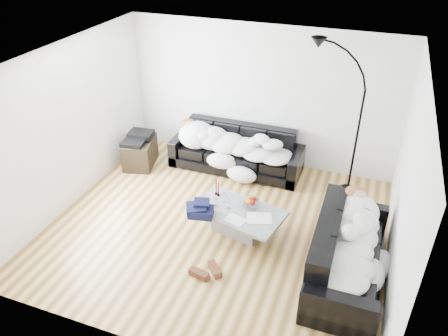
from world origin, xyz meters
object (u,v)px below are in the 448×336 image
(sofa_back, at_px, (236,150))
(fruit_bowl, at_px, (251,202))
(sleeper_back, at_px, (236,140))
(sleeper_right, at_px, (351,238))
(sofa_right, at_px, (349,251))
(floor_lamp, at_px, (358,132))
(wine_glass_c, at_px, (228,203))
(candle_left, at_px, (216,187))
(av_cabinet, at_px, (140,152))
(coffee_table, at_px, (238,221))
(wine_glass_b, at_px, (216,201))
(stereo, at_px, (138,137))
(candle_right, at_px, (218,189))
(shoes, at_px, (206,271))
(wine_glass_a, at_px, (225,197))

(sofa_back, bearing_deg, fruit_bowl, -63.92)
(sleeper_back, height_order, sleeper_right, sleeper_right)
(sofa_right, relative_size, sleeper_back, 1.02)
(sleeper_right, distance_m, fruit_bowl, 1.62)
(sofa_back, relative_size, floor_lamp, 1.06)
(wine_glass_c, xyz_separation_m, candle_left, (-0.30, 0.28, 0.05))
(sleeper_back, distance_m, av_cabinet, 1.85)
(coffee_table, xyz_separation_m, wine_glass_b, (-0.35, -0.01, 0.29))
(av_cabinet, bearing_deg, stereo, 0.00)
(sofa_right, xyz_separation_m, sleeper_right, (0.00, 0.00, 0.22))
(coffee_table, bearing_deg, sofa_back, 109.81)
(candle_right, relative_size, stereo, 0.54)
(sofa_back, relative_size, candle_left, 9.06)
(coffee_table, relative_size, fruit_bowl, 5.39)
(sofa_back, bearing_deg, sleeper_back, -90.00)
(wine_glass_b, distance_m, candle_left, 0.32)
(sleeper_right, xyz_separation_m, shoes, (-1.75, -0.64, -0.58))
(candle_left, distance_m, shoes, 1.43)
(candle_right, bearing_deg, stereo, 153.23)
(sofa_right, distance_m, sleeper_right, 0.22)
(av_cabinet, bearing_deg, candle_left, -40.87)
(sofa_right, bearing_deg, candle_left, 72.57)
(wine_glass_a, bearing_deg, candle_right, 142.63)
(sleeper_right, bearing_deg, sofa_back, 47.01)
(sleeper_back, xyz_separation_m, floor_lamp, (2.07, 0.00, 0.51))
(sofa_right, distance_m, wine_glass_b, 2.03)
(shoes, bearing_deg, wine_glass_b, 126.47)
(wine_glass_c, bearing_deg, sleeper_back, 105.47)
(wine_glass_a, distance_m, shoes, 1.25)
(wine_glass_c, bearing_deg, candle_right, 135.21)
(sofa_right, relative_size, sleeper_right, 1.17)
(candle_right, bearing_deg, sleeper_back, 98.33)
(wine_glass_b, relative_size, av_cabinet, 0.25)
(sleeper_right, relative_size, wine_glass_a, 10.79)
(sofa_right, height_order, wine_glass_c, sofa_right)
(fruit_bowl, relative_size, wine_glass_b, 1.30)
(sofa_right, height_order, av_cabinet, sofa_right)
(shoes, bearing_deg, wine_glass_a, 120.33)
(sofa_back, xyz_separation_m, wine_glass_a, (0.36, -1.60, 0.07))
(sleeper_right, distance_m, floor_lamp, 2.14)
(sofa_back, xyz_separation_m, sofa_right, (2.27, -2.12, 0.03))
(shoes, bearing_deg, sleeper_right, 42.87)
(wine_glass_b, height_order, stereo, stereo)
(floor_lamp, bearing_deg, shoes, -143.42)
(coffee_table, relative_size, stereo, 3.02)
(coffee_table, xyz_separation_m, shoes, (-0.11, -1.02, -0.14))
(av_cabinet, bearing_deg, coffee_table, -41.80)
(sleeper_right, bearing_deg, candle_left, 72.57)
(wine_glass_a, relative_size, av_cabinet, 0.22)
(coffee_table, height_order, wine_glass_c, wine_glass_c)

